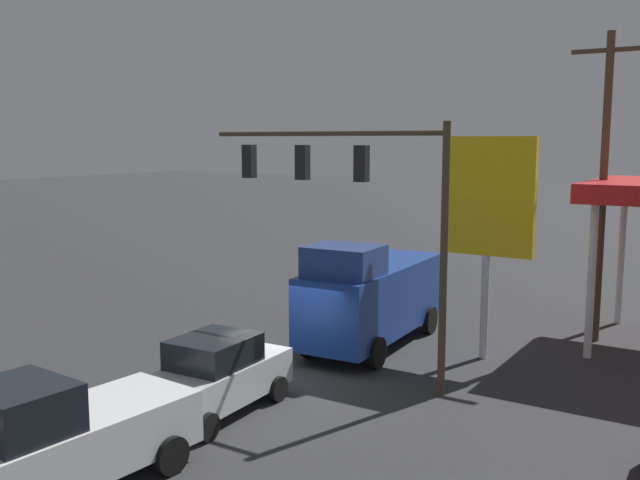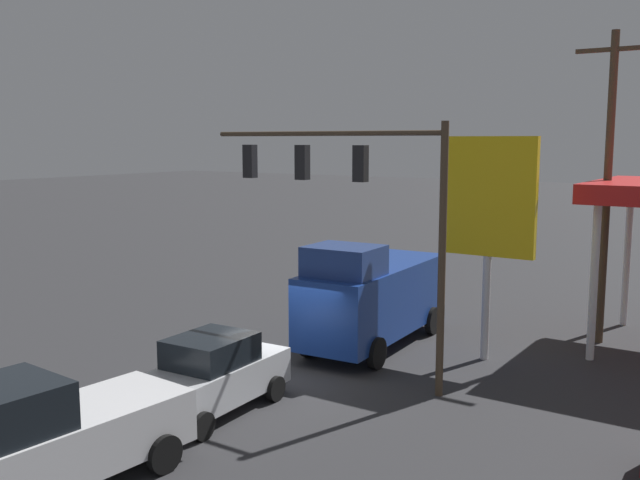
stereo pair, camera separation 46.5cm
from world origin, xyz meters
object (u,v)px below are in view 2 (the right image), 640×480
Objects in this scene: sedan_waiting at (211,375)px; utility_pole at (607,182)px; delivery_truck at (372,296)px; traffic_signal_assembly at (351,189)px; price_sign at (489,204)px; pickup_parked at (51,438)px.

utility_pole is at bearing 148.45° from sedan_waiting.
traffic_signal_assembly is at bearing 14.86° from delivery_truck.
price_sign reaches higher than delivery_truck.
price_sign is 0.99× the size of delivery_truck.
price_sign reaches higher than sedan_waiting.
delivery_truck is at bearing 12.11° from price_sign.
traffic_signal_assembly is 10.03m from pickup_parked.
delivery_truck is (6.08, 4.67, -3.67)m from utility_pole.
sedan_waiting is at bearing 62.91° from price_sign.
pickup_parked is (1.16, 9.01, -4.25)m from traffic_signal_assembly.
delivery_truck is 1.55× the size of sedan_waiting.
traffic_signal_assembly is at bearing 54.70° from price_sign.
price_sign is at bearing 98.70° from delivery_truck.
utility_pole reaches higher than price_sign.
delivery_truck is at bearing 37.57° from utility_pole.
traffic_signal_assembly is at bearing 158.64° from sedan_waiting.
utility_pole is at bearing -122.70° from price_sign.
sedan_waiting is at bearing -7.28° from delivery_truck.
pickup_parked is at bearing 82.68° from traffic_signal_assembly.
price_sign is 4.80m from delivery_truck.
price_sign is 1.53× the size of sedan_waiting.
pickup_parked is (0.20, 11.92, -0.58)m from delivery_truck.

